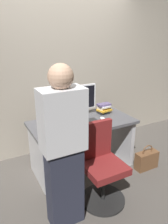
{
  "coord_description": "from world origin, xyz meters",
  "views": [
    {
      "loc": [
        -1.27,
        -2.43,
        1.87
      ],
      "look_at": [
        0.0,
        -0.05,
        0.88
      ],
      "focal_mm": 34.71,
      "sensor_mm": 36.0,
      "label": 1
    }
  ],
  "objects_px": {
    "desk": "(82,136)",
    "book_stack": "(104,108)",
    "keyboard": "(82,122)",
    "monitor": "(79,99)",
    "cup_by_monitor": "(43,120)",
    "person_at_desk": "(63,150)",
    "cup_near_keyboard": "(56,129)",
    "handbag": "(147,160)",
    "mouse": "(103,118)",
    "office_chair": "(101,167)"
  },
  "relations": [
    {
      "from": "book_stack",
      "to": "monitor",
      "type": "bearing_deg",
      "value": 170.87
    },
    {
      "from": "cup_near_keyboard",
      "to": "handbag",
      "type": "height_order",
      "value": "cup_near_keyboard"
    },
    {
      "from": "monitor",
      "to": "handbag",
      "type": "bearing_deg",
      "value": -41.19
    },
    {
      "from": "desk",
      "to": "monitor",
      "type": "height_order",
      "value": "monitor"
    },
    {
      "from": "monitor",
      "to": "keyboard",
      "type": "relative_size",
      "value": 1.26
    },
    {
      "from": "office_chair",
      "to": "handbag",
      "type": "bearing_deg",
      "value": 12.3
    },
    {
      "from": "keyboard",
      "to": "mouse",
      "type": "xyz_separation_m",
      "value": [
        0.31,
        -0.02,
        0.01
      ]
    },
    {
      "from": "person_at_desk",
      "to": "cup_by_monitor",
      "type": "height_order",
      "value": "person_at_desk"
    },
    {
      "from": "keyboard",
      "to": "book_stack",
      "type": "xyz_separation_m",
      "value": [
        0.47,
        0.2,
        0.06
      ]
    },
    {
      "from": "monitor",
      "to": "handbag",
      "type": "relative_size",
      "value": 1.43
    },
    {
      "from": "person_at_desk",
      "to": "book_stack",
      "type": "distance_m",
      "value": 1.38
    },
    {
      "from": "desk",
      "to": "mouse",
      "type": "bearing_deg",
      "value": -16.14
    },
    {
      "from": "monitor",
      "to": "mouse",
      "type": "xyz_separation_m",
      "value": [
        0.23,
        -0.28,
        -0.24
      ]
    },
    {
      "from": "monitor",
      "to": "book_stack",
      "type": "bearing_deg",
      "value": -9.13
    },
    {
      "from": "person_at_desk",
      "to": "desk",
      "type": "bearing_deg",
      "value": 52.06
    },
    {
      "from": "person_at_desk",
      "to": "book_stack",
      "type": "bearing_deg",
      "value": 41.17
    },
    {
      "from": "keyboard",
      "to": "monitor",
      "type": "bearing_deg",
      "value": 73.57
    },
    {
      "from": "keyboard",
      "to": "cup_by_monitor",
      "type": "relative_size",
      "value": 4.92
    },
    {
      "from": "person_at_desk",
      "to": "keyboard",
      "type": "distance_m",
      "value": 0.92
    },
    {
      "from": "office_chair",
      "to": "handbag",
      "type": "relative_size",
      "value": 2.49
    },
    {
      "from": "monitor",
      "to": "cup_near_keyboard",
      "type": "height_order",
      "value": "monitor"
    },
    {
      "from": "cup_near_keyboard",
      "to": "cup_by_monitor",
      "type": "distance_m",
      "value": 0.37
    },
    {
      "from": "cup_by_monitor",
      "to": "office_chair",
      "type": "bearing_deg",
      "value": -65.47
    },
    {
      "from": "mouse",
      "to": "handbag",
      "type": "bearing_deg",
      "value": -36.32
    },
    {
      "from": "desk",
      "to": "handbag",
      "type": "xyz_separation_m",
      "value": [
        0.81,
        -0.47,
        -0.37
      ]
    },
    {
      "from": "monitor",
      "to": "mouse",
      "type": "bearing_deg",
      "value": -50.03
    },
    {
      "from": "keyboard",
      "to": "cup_by_monitor",
      "type": "xyz_separation_m",
      "value": [
        -0.46,
        0.24,
        0.03
      ]
    },
    {
      "from": "desk",
      "to": "monitor",
      "type": "xyz_separation_m",
      "value": [
        0.04,
        0.2,
        0.48
      ]
    },
    {
      "from": "monitor",
      "to": "office_chair",
      "type": "bearing_deg",
      "value": -99.85
    },
    {
      "from": "cup_by_monitor",
      "to": "book_stack",
      "type": "distance_m",
      "value": 0.93
    },
    {
      "from": "mouse",
      "to": "cup_by_monitor",
      "type": "height_order",
      "value": "cup_by_monitor"
    },
    {
      "from": "cup_near_keyboard",
      "to": "book_stack",
      "type": "xyz_separation_m",
      "value": [
        0.89,
        0.32,
        0.03
      ]
    },
    {
      "from": "desk",
      "to": "book_stack",
      "type": "xyz_separation_m",
      "value": [
        0.44,
        0.13,
        0.3
      ]
    },
    {
      "from": "monitor",
      "to": "handbag",
      "type": "distance_m",
      "value": 1.32
    },
    {
      "from": "keyboard",
      "to": "cup_near_keyboard",
      "type": "distance_m",
      "value": 0.44
    },
    {
      "from": "office_chair",
      "to": "person_at_desk",
      "type": "relative_size",
      "value": 0.57
    },
    {
      "from": "keyboard",
      "to": "handbag",
      "type": "xyz_separation_m",
      "value": [
        0.83,
        -0.41,
        -0.6
      ]
    },
    {
      "from": "monitor",
      "to": "keyboard",
      "type": "xyz_separation_m",
      "value": [
        -0.07,
        -0.26,
        -0.25
      ]
    },
    {
      "from": "person_at_desk",
      "to": "book_stack",
      "type": "relative_size",
      "value": 7.56
    },
    {
      "from": "office_chair",
      "to": "person_at_desk",
      "type": "distance_m",
      "value": 0.66
    },
    {
      "from": "mouse",
      "to": "cup_near_keyboard",
      "type": "xyz_separation_m",
      "value": [
        -0.73,
        -0.1,
        0.03
      ]
    },
    {
      "from": "desk",
      "to": "keyboard",
      "type": "bearing_deg",
      "value": -115.92
    },
    {
      "from": "person_at_desk",
      "to": "keyboard",
      "type": "bearing_deg",
      "value": 51.18
    },
    {
      "from": "keyboard",
      "to": "mouse",
      "type": "bearing_deg",
      "value": -4.11
    },
    {
      "from": "handbag",
      "to": "cup_by_monitor",
      "type": "bearing_deg",
      "value": 153.38
    },
    {
      "from": "mouse",
      "to": "book_stack",
      "type": "relative_size",
      "value": 0.46
    },
    {
      "from": "cup_by_monitor",
      "to": "keyboard",
      "type": "bearing_deg",
      "value": -27.67
    },
    {
      "from": "keyboard",
      "to": "cup_by_monitor",
      "type": "bearing_deg",
      "value": 151.84
    },
    {
      "from": "desk",
      "to": "mouse",
      "type": "relative_size",
      "value": 14.26
    },
    {
      "from": "desk",
      "to": "handbag",
      "type": "bearing_deg",
      "value": -30.19
    }
  ]
}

